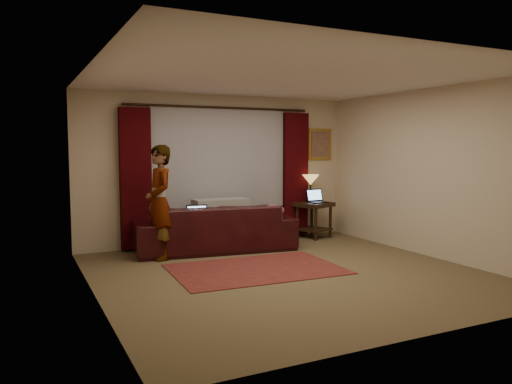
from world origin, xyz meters
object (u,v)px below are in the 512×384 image
(laptop_sofa, at_px, (198,214))
(laptop_table, at_px, (318,196))
(end_table, at_px, (314,220))
(person, at_px, (160,202))
(sofa, at_px, (215,219))
(tiffany_lamp, at_px, (311,188))

(laptop_sofa, bearing_deg, laptop_table, 18.14)
(end_table, height_order, person, person)
(sofa, bearing_deg, person, 21.34)
(end_table, distance_m, person, 3.17)
(sofa, relative_size, end_table, 3.90)
(sofa, distance_m, tiffany_lamp, 2.16)
(tiffany_lamp, bearing_deg, end_table, -86.28)
(laptop_sofa, distance_m, person, 0.68)
(laptop_sofa, distance_m, tiffany_lamp, 2.51)
(sofa, distance_m, laptop_sofa, 0.41)
(end_table, distance_m, laptop_table, 0.47)
(laptop_table, xyz_separation_m, person, (-3.12, -0.44, 0.08))
(laptop_sofa, xyz_separation_m, person, (-0.64, -0.07, 0.22))
(laptop_table, bearing_deg, end_table, 119.27)
(sofa, relative_size, tiffany_lamp, 5.05)
(end_table, bearing_deg, tiffany_lamp, 93.72)
(sofa, xyz_separation_m, tiffany_lamp, (2.09, 0.38, 0.40))
(sofa, xyz_separation_m, person, (-0.98, -0.24, 0.34))
(tiffany_lamp, distance_m, laptop_table, 0.23)
(laptop_table, distance_m, person, 3.16)
(tiffany_lamp, bearing_deg, laptop_table, -73.73)
(sofa, distance_m, end_table, 2.12)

